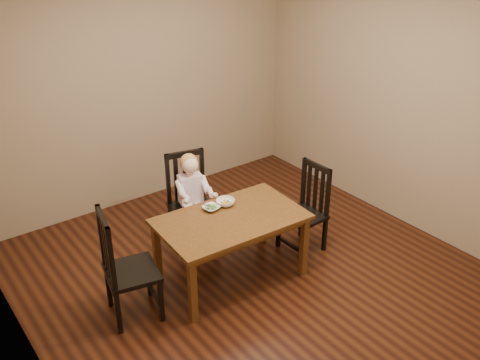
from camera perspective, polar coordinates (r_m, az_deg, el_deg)
room at (r=4.60m, az=0.91°, el=3.91°), size 4.01×4.01×2.71m
dining_table at (r=4.88m, az=-0.97°, el=-4.80°), size 1.36×0.86×0.66m
chair_child at (r=5.50m, az=-5.34°, el=-2.33°), size 0.51×0.49×0.99m
chair_left at (r=4.59m, az=-12.16°, el=-9.17°), size 0.51×0.52×1.02m
chair_right at (r=5.44m, az=7.06°, el=-3.16°), size 0.39×0.40×0.92m
toddler at (r=5.40m, az=-5.23°, el=-1.27°), size 0.39×0.45×0.54m
bowl_peas at (r=4.96m, az=-3.08°, el=-3.00°), size 0.18×0.18×0.04m
bowl_veg at (r=5.03m, az=-1.56°, el=-2.40°), size 0.22×0.22×0.06m
fork at (r=4.91m, az=-3.37°, el=-2.97°), size 0.06×0.12×0.05m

